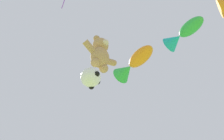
# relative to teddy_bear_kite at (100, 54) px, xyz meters

# --- Properties ---
(teddy_bear_kite) EXTENTS (1.78, 0.78, 1.80)m
(teddy_bear_kite) POSITION_rel_teddy_bear_kite_xyz_m (0.00, 0.00, 0.00)
(teddy_bear_kite) COLOR tan
(soccer_ball_kite) EXTENTS (0.79, 0.78, 0.72)m
(soccer_ball_kite) POSITION_rel_teddy_bear_kite_xyz_m (-0.43, -0.05, -1.68)
(soccer_ball_kite) COLOR white
(fish_kite_tangerine) EXTENTS (1.26, 2.57, 0.94)m
(fish_kite_tangerine) POSITION_rel_teddy_bear_kite_xyz_m (2.46, 0.28, 1.40)
(fish_kite_tangerine) COLOR orange
(fish_kite_emerald) EXTENTS (0.99, 2.11, 0.83)m
(fish_kite_emerald) POSITION_rel_teddy_bear_kite_xyz_m (2.94, -2.45, 1.80)
(fish_kite_emerald) COLOR green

